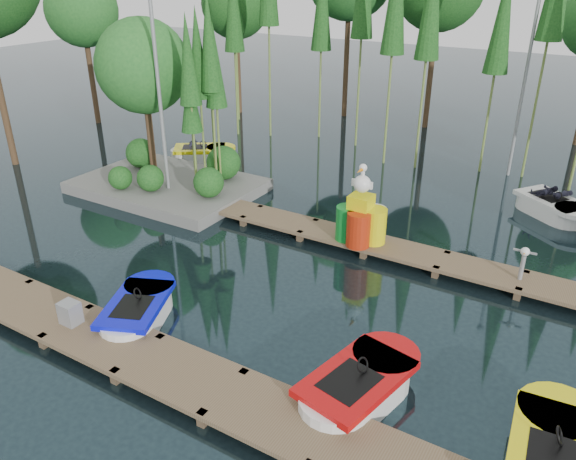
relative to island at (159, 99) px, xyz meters
The scene contains 14 objects.
ground_plane 7.79m from the island, 27.58° to the right, with size 90.00×90.00×0.00m, color #1A2C31.
near_dock 10.44m from the island, 51.04° to the right, with size 18.00×1.50×0.50m.
far_dock 7.91m from the island, ahead, with size 15.00×1.20×0.50m.
island is the anchor object (origin of this frame).
lamp_island 1.56m from the island, 44.71° to the right, with size 0.30×0.30×7.25m.
lamp_rear 12.91m from the island, 36.82° to the left, with size 0.30×0.30×7.25m.
boat_blue 8.95m from the island, 52.16° to the right, with size 2.11×2.86×0.88m.
boat_red 12.66m from the island, 31.43° to the right, with size 1.86×3.09×0.97m.
boat_yellow_far 4.30m from the island, 106.50° to the left, with size 2.84×2.47×1.32m.
boat_white_far 13.41m from the island, 19.97° to the left, with size 3.00×2.66×1.32m.
utility_cabinet 9.29m from the island, 60.98° to the right, with size 0.41×0.35×0.51m, color gray.
yellow_barrel 8.74m from the island, ahead, with size 0.67×0.67×1.01m, color yellow.
drum_cluster 8.37m from the island, ahead, with size 1.31×1.20×2.26m.
seagull_post 12.53m from the island, ahead, with size 0.55×0.30×0.87m.
Camera 1 is at (7.30, -10.72, 7.41)m, focal length 35.00 mm.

